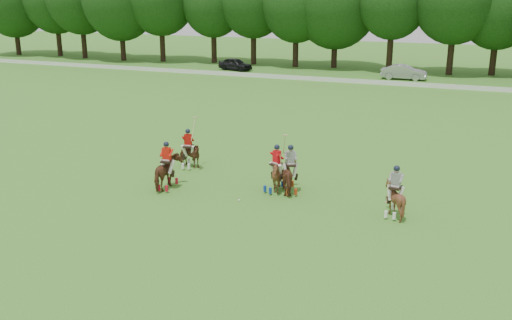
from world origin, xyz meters
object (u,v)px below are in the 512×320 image
at_px(car_left, 235,64).
at_px(polo_red_a, 167,172).
at_px(polo_ball, 239,200).
at_px(polo_red_b, 189,154).
at_px(polo_red_c, 277,175).
at_px(polo_stripe_b, 395,198).
at_px(polo_stripe_a, 290,176).
at_px(car_mid, 404,72).

relative_size(car_left, polo_red_a, 1.85).
bearing_deg(car_left, polo_ball, -141.11).
bearing_deg(polo_red_b, polo_ball, -38.56).
height_order(car_left, polo_red_c, polo_red_c).
xyz_separation_m(polo_red_a, polo_stripe_b, (10.38, 0.62, -0.06)).
relative_size(car_left, polo_red_c, 1.88).
bearing_deg(polo_red_a, polo_ball, -3.71).
distance_m(polo_red_a, polo_stripe_b, 10.40).
height_order(polo_red_c, polo_stripe_a, polo_stripe_a).
xyz_separation_m(polo_stripe_a, polo_stripe_b, (4.91, -1.10, -0.05)).
bearing_deg(polo_red_a, polo_stripe_b, 3.40).
bearing_deg(car_left, polo_red_a, -145.59).
xyz_separation_m(polo_red_b, polo_stripe_a, (6.20, -1.63, 0.09)).
xyz_separation_m(polo_red_c, polo_stripe_a, (0.61, 0.14, 0.01)).
bearing_deg(car_left, polo_red_c, -138.78).
distance_m(polo_stripe_b, polo_ball, 6.71).
relative_size(polo_red_c, polo_stripe_b, 1.04).
bearing_deg(polo_stripe_a, polo_red_b, 165.32).
bearing_deg(car_mid, polo_red_a, 172.18).
height_order(polo_stripe_a, polo_stripe_b, polo_stripe_a).
bearing_deg(polo_red_a, car_left, 110.19).
distance_m(car_left, polo_stripe_b, 46.61).
distance_m(polo_red_c, polo_stripe_a, 0.63).
distance_m(car_mid, polo_stripe_b, 39.68).
distance_m(car_left, polo_stripe_a, 43.18).
bearing_deg(polo_stripe_a, polo_red_c, -167.38).
bearing_deg(polo_red_a, polo_stripe_a, 17.44).
bearing_deg(polo_red_b, car_mid, 81.25).
distance_m(polo_red_b, polo_red_c, 5.86).
bearing_deg(car_mid, polo_red_b, 170.42).
xyz_separation_m(car_mid, polo_ball, (-1.12, -40.16, -0.73)).
bearing_deg(polo_stripe_b, car_left, 122.52).
distance_m(car_left, polo_red_c, 43.02).
relative_size(polo_red_b, polo_stripe_b, 1.21).
relative_size(polo_red_b, polo_red_c, 1.17).
xyz_separation_m(polo_red_a, polo_stripe_a, (5.47, 1.72, -0.01)).
xyz_separation_m(car_mid, polo_red_c, (-0.03, -38.33, 0.03)).
bearing_deg(polo_red_c, polo_red_b, 162.50).
relative_size(car_left, polo_stripe_b, 1.95).
height_order(polo_red_a, polo_ball, polo_red_a).
bearing_deg(polo_red_c, polo_stripe_a, 12.62).
bearing_deg(polo_red_b, car_left, 110.87).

